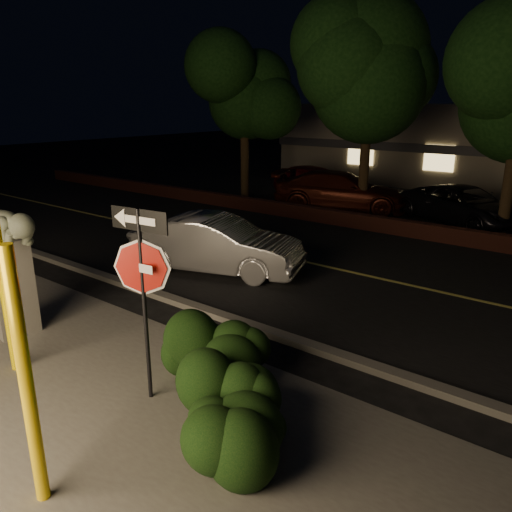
# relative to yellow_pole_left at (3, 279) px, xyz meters

# --- Properties ---
(ground) EXTENTS (90.00, 90.00, 0.00)m
(ground) POSITION_rel_yellow_pole_left_xyz_m (1.69, 10.56, -1.54)
(ground) COLOR black
(ground) RESTS_ON ground
(patio) EXTENTS (14.00, 6.00, 0.02)m
(patio) POSITION_rel_yellow_pole_left_xyz_m (1.69, -0.44, -1.53)
(patio) COLOR #4C4944
(patio) RESTS_ON ground
(road) EXTENTS (80.00, 8.00, 0.01)m
(road) POSITION_rel_yellow_pole_left_xyz_m (1.69, 7.56, -1.54)
(road) COLOR black
(road) RESTS_ON ground
(lane_marking) EXTENTS (80.00, 0.12, 0.00)m
(lane_marking) POSITION_rel_yellow_pole_left_xyz_m (1.69, 7.56, -1.52)
(lane_marking) COLOR gold
(lane_marking) RESTS_ON road
(curb) EXTENTS (80.00, 0.25, 0.12)m
(curb) POSITION_rel_yellow_pole_left_xyz_m (1.69, 3.46, -1.48)
(curb) COLOR #4C4944
(curb) RESTS_ON ground
(brick_wall) EXTENTS (40.00, 0.35, 0.50)m
(brick_wall) POSITION_rel_yellow_pole_left_xyz_m (1.69, 11.86, -1.29)
(brick_wall) COLOR #451D16
(brick_wall) RESTS_ON ground
(parking_lot) EXTENTS (40.00, 12.00, 0.01)m
(parking_lot) POSITION_rel_yellow_pole_left_xyz_m (1.69, 17.56, -1.53)
(parking_lot) COLOR black
(parking_lot) RESTS_ON ground
(building) EXTENTS (22.00, 10.20, 4.00)m
(building) POSITION_rel_yellow_pole_left_xyz_m (1.69, 25.55, 0.46)
(building) COLOR slate
(building) RESTS_ON ground
(tree_far_a) EXTENTS (4.60, 4.60, 7.43)m
(tree_far_a) POSITION_rel_yellow_pole_left_xyz_m (-6.31, 13.56, 3.80)
(tree_far_a) COLOR black
(tree_far_a) RESTS_ON ground
(tree_far_b) EXTENTS (5.20, 5.20, 8.41)m
(tree_far_b) POSITION_rel_yellow_pole_left_xyz_m (-0.81, 13.76, 4.51)
(tree_far_b) COLOR black
(tree_far_b) RESTS_ON ground
(yellow_pole_left) EXTENTS (0.15, 0.15, 3.08)m
(yellow_pole_left) POSITION_rel_yellow_pole_left_xyz_m (0.00, 0.00, 0.00)
(yellow_pole_left) COLOR #F9D600
(yellow_pole_left) RESTS_ON ground
(yellow_pole_right) EXTENTS (0.14, 0.14, 2.87)m
(yellow_pole_right) POSITION_rel_yellow_pole_left_xyz_m (2.89, -1.21, -0.11)
(yellow_pole_right) COLOR yellow
(yellow_pole_right) RESTS_ON ground
(signpost) EXTENTS (0.94, 0.16, 2.79)m
(signpost) POSITION_rel_yellow_pole_left_xyz_m (2.32, 0.78, 0.45)
(signpost) COLOR black
(signpost) RESTS_ON ground
(sculpture) EXTENTS (2.25, 0.78, 2.41)m
(sculpture) POSITION_rel_yellow_pole_left_xyz_m (-1.31, 0.67, -0.06)
(sculpture) COLOR #4C4944
(sculpture) RESTS_ON ground
(hedge_center) EXTENTS (2.25, 1.60, 1.07)m
(hedge_center) POSITION_rel_yellow_pole_left_xyz_m (2.78, 1.89, -1.01)
(hedge_center) COLOR black
(hedge_center) RESTS_ON ground
(hedge_right) EXTENTS (1.89, 1.41, 1.11)m
(hedge_right) POSITION_rel_yellow_pole_left_xyz_m (3.83, 1.08, -0.99)
(hedge_right) COLOR black
(hedge_right) RESTS_ON ground
(hedge_far_right) EXTENTS (1.76, 1.48, 1.05)m
(hedge_far_right) POSITION_rel_yellow_pole_left_xyz_m (3.99, 0.40, -1.02)
(hedge_far_right) COLOR black
(hedge_far_right) RESTS_ON ground
(silver_sedan) EXTENTS (4.54, 2.77, 1.41)m
(silver_sedan) POSITION_rel_yellow_pole_left_xyz_m (-0.72, 5.57, -0.83)
(silver_sedan) COLOR #B9B9BF
(silver_sedan) RESTS_ON ground
(parked_car_red) EXTENTS (4.79, 3.44, 1.52)m
(parked_car_red) POSITION_rel_yellow_pole_left_xyz_m (-3.90, 15.29, -0.78)
(parked_car_red) COLOR maroon
(parked_car_red) RESTS_ON ground
(parked_car_darkred) EXTENTS (5.65, 3.78, 1.52)m
(parked_car_darkred) POSITION_rel_yellow_pole_left_xyz_m (-1.88, 14.08, -0.78)
(parked_car_darkred) COLOR #3E130A
(parked_car_darkred) RESTS_ON ground
(parked_car_dark) EXTENTS (5.27, 4.05, 1.33)m
(parked_car_dark) POSITION_rel_yellow_pole_left_xyz_m (2.65, 14.58, -0.88)
(parked_car_dark) COLOR black
(parked_car_dark) RESTS_ON ground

